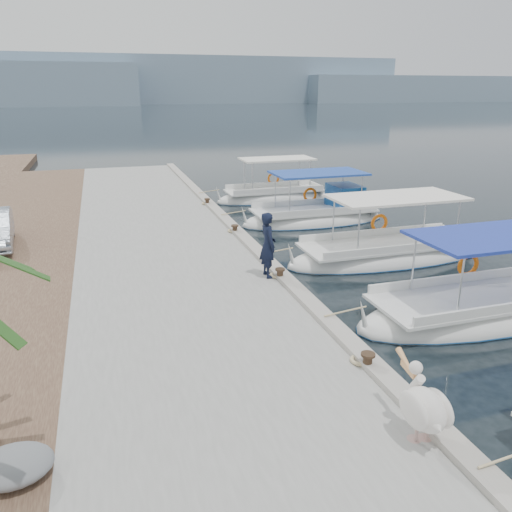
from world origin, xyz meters
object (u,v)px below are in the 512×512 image
Objects in this scene: fishing_caique_e at (274,198)px; fisherman at (268,245)px; fishing_caique_c at (387,256)px; fishing_caique_d at (316,218)px; fishing_caique_b at (484,312)px; pelican at (424,406)px.

fisherman is (-4.35, -11.93, 1.32)m from fishing_caique_e.
fishing_caique_c is 1.12× the size of fishing_caique_d.
fisherman is at bearing -162.32° from fishing_caique_c.
fishing_caique_d is at bearing 91.55° from fishing_caique_b.
fishing_caique_d is at bearing -86.69° from fishing_caique_e.
pelican is (-4.92, -9.03, 0.97)m from fishing_caique_c.
fisherman is (-0.01, 7.45, 0.35)m from pelican.
fishing_caique_b is 0.99× the size of fishing_caique_c.
fishing_caique_b is at bearing 40.60° from pelican.
fishing_caique_c is at bearing -86.87° from fishing_caique_d.
fisherman is at bearing -110.03° from fishing_caique_e.
fisherman reaches higher than fishing_caique_d.
fishing_caique_e is (-0.58, 10.36, 0.00)m from fishing_caique_c.
fishing_caique_d is (-0.28, 10.32, 0.07)m from fishing_caique_b.
fishing_caique_e is 12.76m from fisherman.
fishing_caique_c reaches higher than pelican.
fisherman is at bearing 146.48° from fishing_caique_b.
fishing_caique_b is 4.82m from fishing_caique_c.
fishing_caique_b is 10.32m from fishing_caique_d.
fishing_caique_d is at bearing -35.05° from fisherman.
fishing_caique_e reaches higher than pelican.
pelican is at bearing -118.62° from fishing_caique_c.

